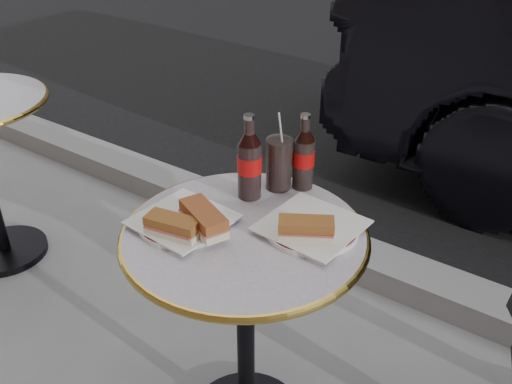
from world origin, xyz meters
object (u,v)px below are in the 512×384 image
Objects in this scene: plate_right at (311,228)px; cola_glass at (279,164)px; plate_left at (183,222)px; bistro_table at (246,338)px; cola_bottle_right at (304,152)px; cola_bottle_left at (249,157)px.

cola_glass is at bearing 144.56° from plate_right.
plate_right is at bearing 30.32° from plate_left.
cola_glass reaches higher than plate_left.
plate_right is (0.13, 0.10, 0.37)m from bistro_table.
plate_right is 0.24m from cola_bottle_right.
bistro_table is at bearing -143.82° from plate_right.
cola_glass is (-0.18, 0.13, 0.07)m from plate_right.
plate_left is 1.05× the size of cola_bottle_right.
bistro_table is at bearing -77.92° from cola_glass.
cola_glass is (0.04, 0.08, -0.05)m from cola_bottle_left.
cola_bottle_left reaches higher than plate_right.
cola_glass is (-0.05, -0.04, -0.03)m from cola_bottle_right.
cola_bottle_right reaches higher than plate_right.
plate_right reaches higher than bistro_table.
plate_left is 0.38m from cola_bottle_right.
cola_bottle_left is 0.16m from cola_bottle_right.
bistro_table is 3.19× the size of plate_left.
cola_bottle_right is at bearing 38.10° from cola_glass.
plate_left is (-0.14, -0.06, 0.37)m from bistro_table.
plate_left is at bearing -107.99° from cola_glass.
plate_right is at bearing -35.44° from cola_glass.
cola_bottle_left reaches higher than plate_left.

